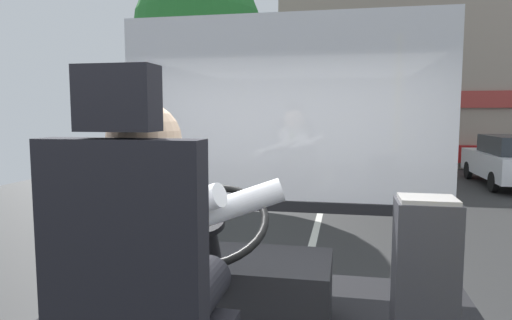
{
  "coord_description": "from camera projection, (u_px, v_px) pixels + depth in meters",
  "views": [
    {
      "loc": [
        0.47,
        -1.75,
        2.04
      ],
      "look_at": [
        -0.16,
        1.44,
        1.7
      ],
      "focal_mm": 31.73,
      "sensor_mm": 36.0,
      "label": 1
    }
  ],
  "objects": [
    {
      "name": "street_tree",
      "position": [
        198.0,
        32.0,
        11.12
      ],
      "size": [
        3.1,
        3.1,
        5.6
      ],
      "color": "#4C3828",
      "rests_on": "ground"
    },
    {
      "name": "ground",
      "position": [
        324.0,
        201.0,
        10.6
      ],
      "size": [
        18.0,
        44.0,
        0.06
      ],
      "color": "#2C2C2C"
    },
    {
      "name": "driver_seat",
      "position": [
        141.0,
        319.0,
        1.4
      ],
      "size": [
        0.48,
        0.48,
        1.35
      ],
      "color": "black",
      "rests_on": "bus_floor"
    },
    {
      "name": "parked_car_red",
      "position": [
        461.0,
        147.0,
        17.96
      ],
      "size": [
        2.02,
        4.17,
        1.35
      ],
      "color": "maroon",
      "rests_on": "ground"
    },
    {
      "name": "fare_box",
      "position": [
        424.0,
        288.0,
        2.07
      ],
      "size": [
        0.27,
        0.22,
        0.84
      ],
      "color": "#333338",
      "rests_on": "bus_floor"
    },
    {
      "name": "windshield_panel",
      "position": [
        282.0,
        135.0,
        3.4
      ],
      "size": [
        2.5,
        0.08,
        1.48
      ],
      "color": "silver"
    },
    {
      "name": "bus_driver",
      "position": [
        154.0,
        251.0,
        1.49
      ],
      "size": [
        0.81,
        0.59,
        0.76
      ],
      "color": "black",
      "rests_on": "driver_seat"
    },
    {
      "name": "steering_console",
      "position": [
        233.0,
        288.0,
        2.57
      ],
      "size": [
        1.1,
        1.03,
        0.86
      ],
      "color": "black",
      "rests_on": "bus_floor"
    },
    {
      "name": "shop_building",
      "position": [
        446.0,
        77.0,
        18.59
      ],
      "size": [
        13.2,
        5.26,
        7.03
      ],
      "color": "gray",
      "rests_on": "ground"
    }
  ]
}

